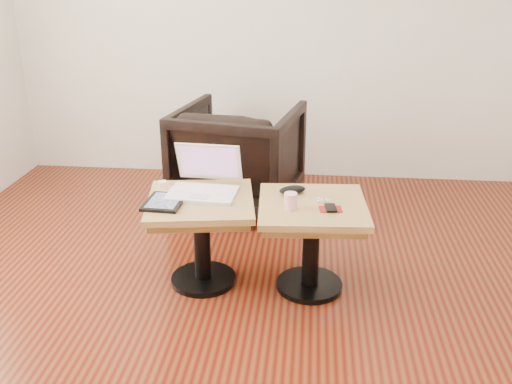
# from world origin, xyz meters

# --- Properties ---
(room_shell) EXTENTS (4.52, 4.52, 2.71)m
(room_shell) POSITION_xyz_m (0.00, 0.00, 1.35)
(room_shell) COLOR #49120A
(room_shell) RESTS_ON ground
(side_table_left) EXTENTS (0.64, 0.64, 0.51)m
(side_table_left) POSITION_xyz_m (-0.41, 0.45, 0.38)
(side_table_left) COLOR black
(side_table_left) RESTS_ON ground
(side_table_right) EXTENTS (0.60, 0.60, 0.51)m
(side_table_right) POSITION_xyz_m (0.18, 0.44, 0.38)
(side_table_right) COLOR black
(side_table_right) RESTS_ON ground
(laptop) EXTENTS (0.39, 0.37, 0.25)m
(laptop) POSITION_xyz_m (-0.41, 0.55, 0.56)
(laptop) COLOR white
(laptop) RESTS_ON side_table_left
(tablet) EXTENTS (0.21, 0.26, 0.02)m
(tablet) POSITION_xyz_m (-0.59, 0.36, 0.52)
(tablet) COLOR black
(tablet) RESTS_ON side_table_left
(charging_adapter) EXTENTS (0.06, 0.06, 0.03)m
(charging_adapter) POSITION_xyz_m (-0.66, 0.61, 0.52)
(charging_adapter) COLOR white
(charging_adapter) RESTS_ON side_table_left
(glasses_case) EXTENTS (0.16, 0.12, 0.05)m
(glasses_case) POSITION_xyz_m (0.07, 0.56, 0.53)
(glasses_case) COLOR black
(glasses_case) RESTS_ON side_table_right
(striped_cup) EXTENTS (0.09, 0.09, 0.09)m
(striped_cup) POSITION_xyz_m (0.07, 0.36, 0.55)
(striped_cup) COLOR pink
(striped_cup) RESTS_ON side_table_right
(earbuds_tangle) EXTENTS (0.08, 0.05, 0.01)m
(earbuds_tangle) POSITION_xyz_m (0.24, 0.48, 0.52)
(earbuds_tangle) COLOR white
(earbuds_tangle) RESTS_ON side_table_right
(phone_on_sleeve) EXTENTS (0.12, 0.11, 0.01)m
(phone_on_sleeve) POSITION_xyz_m (0.28, 0.37, 0.52)
(phone_on_sleeve) COLOR maroon
(phone_on_sleeve) RESTS_ON side_table_right
(armchair) EXTENTS (0.96, 0.98, 0.76)m
(armchair) POSITION_xyz_m (-0.35, 1.55, 0.38)
(armchair) COLOR black
(armchair) RESTS_ON ground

